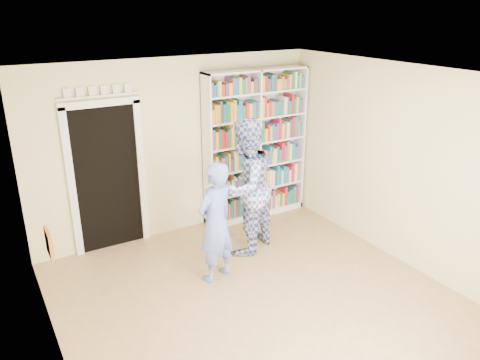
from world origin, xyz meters
name	(u,v)px	position (x,y,z in m)	size (l,w,h in m)	color
floor	(267,309)	(0.00, 0.00, 0.00)	(5.00, 5.00, 0.00)	olive
ceiling	(273,79)	(0.00, 0.00, 2.70)	(5.00, 5.00, 0.00)	white
wall_back	(177,148)	(0.00, 2.50, 1.35)	(4.50, 4.50, 0.00)	beige
wall_left	(52,258)	(-2.25, 0.00, 1.35)	(5.00, 5.00, 0.00)	beige
wall_right	(412,170)	(2.25, 0.00, 1.35)	(5.00, 5.00, 0.00)	beige
bookshelf	(255,145)	(1.30, 2.34, 1.24)	(1.79, 0.34, 2.46)	white
doorway	(107,171)	(-1.10, 2.48, 1.18)	(1.10, 0.08, 2.43)	black
wall_art	(49,243)	(-2.23, 0.20, 1.40)	(0.03, 0.25, 0.25)	brown
man_blue	(215,222)	(-0.19, 0.92, 0.80)	(0.58, 0.38, 1.60)	#5C79CD
man_plaid	(245,187)	(0.52, 1.38, 0.98)	(0.96, 0.74, 1.97)	#3444A0
paper_sheet	(259,186)	(0.63, 1.18, 1.04)	(0.22, 0.01, 0.31)	white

